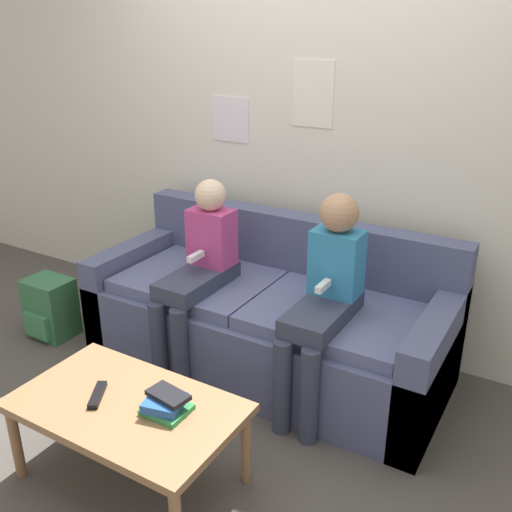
{
  "coord_description": "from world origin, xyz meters",
  "views": [
    {
      "loc": [
        1.37,
        -1.92,
        1.81
      ],
      "look_at": [
        0.0,
        0.39,
        0.71
      ],
      "focal_mm": 40.0,
      "sensor_mm": 36.0,
      "label": 1
    }
  ],
  "objects_px": {
    "coffee_table": "(127,412)",
    "person_right": "(325,295)",
    "backpack": "(50,308)",
    "person_left": "(198,268)",
    "couch": "(268,320)",
    "tv_remote": "(97,395)"
  },
  "relations": [
    {
      "from": "coffee_table",
      "to": "backpack",
      "type": "xyz_separation_m",
      "value": [
        -1.26,
        0.67,
        -0.16
      ]
    },
    {
      "from": "tv_remote",
      "to": "backpack",
      "type": "bearing_deg",
      "value": 117.33
    },
    {
      "from": "couch",
      "to": "tv_remote",
      "type": "xyz_separation_m",
      "value": [
        -0.19,
        -1.1,
        0.11
      ]
    },
    {
      "from": "coffee_table",
      "to": "backpack",
      "type": "distance_m",
      "value": 1.44
    },
    {
      "from": "coffee_table",
      "to": "backpack",
      "type": "height_order",
      "value": "coffee_table"
    },
    {
      "from": "coffee_table",
      "to": "person_left",
      "type": "distance_m",
      "value": 0.95
    },
    {
      "from": "tv_remote",
      "to": "backpack",
      "type": "relative_size",
      "value": 0.45
    },
    {
      "from": "person_left",
      "to": "person_right",
      "type": "relative_size",
      "value": 0.97
    },
    {
      "from": "person_left",
      "to": "coffee_table",
      "type": "bearing_deg",
      "value": -73.08
    },
    {
      "from": "couch",
      "to": "person_right",
      "type": "height_order",
      "value": "person_right"
    },
    {
      "from": "couch",
      "to": "tv_remote",
      "type": "distance_m",
      "value": 1.12
    },
    {
      "from": "person_left",
      "to": "backpack",
      "type": "height_order",
      "value": "person_left"
    },
    {
      "from": "couch",
      "to": "person_left",
      "type": "height_order",
      "value": "person_left"
    },
    {
      "from": "couch",
      "to": "person_left",
      "type": "distance_m",
      "value": 0.49
    },
    {
      "from": "person_right",
      "to": "person_left",
      "type": "bearing_deg",
      "value": -179.39
    },
    {
      "from": "person_right",
      "to": "backpack",
      "type": "xyz_separation_m",
      "value": [
        -1.73,
        -0.21,
        -0.44
      ]
    },
    {
      "from": "couch",
      "to": "backpack",
      "type": "relative_size",
      "value": 5.28
    },
    {
      "from": "backpack",
      "to": "coffee_table",
      "type": "bearing_deg",
      "value": -27.99
    },
    {
      "from": "coffee_table",
      "to": "person_right",
      "type": "distance_m",
      "value": 1.03
    },
    {
      "from": "person_left",
      "to": "tv_remote",
      "type": "height_order",
      "value": "person_left"
    },
    {
      "from": "coffee_table",
      "to": "person_right",
      "type": "xyz_separation_m",
      "value": [
        0.47,
        0.88,
        0.28
      ]
    },
    {
      "from": "backpack",
      "to": "couch",
      "type": "bearing_deg",
      "value": 16.79
    }
  ]
}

